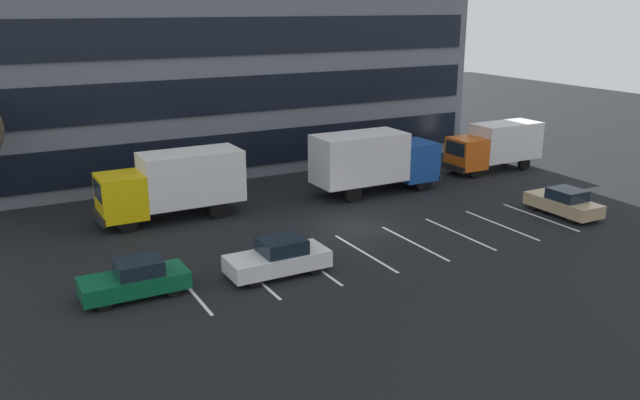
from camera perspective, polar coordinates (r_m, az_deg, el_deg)
The scene contains 9 objects.
ground_plane at distance 34.09m, azimuth 2.87°, elevation -2.42°, with size 120.00×120.00×0.00m, color black.
office_building at distance 48.44m, azimuth -8.54°, elevation 16.08°, with size 34.02×12.39×21.60m.
lot_markings at distance 31.47m, azimuth 6.05°, elevation -4.14°, with size 19.74×5.40×0.01m.
box_truck_blue at distance 39.98m, azimuth 4.67°, elevation 3.55°, with size 8.06×2.67×3.74m.
box_truck_yellow at distance 35.82m, azimuth -12.53°, elevation 1.50°, with size 7.71×2.55×3.57m.
box_truck_orange at distance 47.02m, azimuth 14.95°, elevation 4.67°, with size 7.00×2.32×3.25m.
sedan_forest at distance 27.08m, azimuth -15.68°, elevation -6.62°, with size 4.15×1.74×1.49m.
sedan_tan at distance 38.30m, azimuth 20.34°, elevation -0.20°, with size 1.75×4.18×1.50m.
sedan_white at distance 28.16m, azimuth -3.61°, elevation -5.00°, with size 4.38×1.83×1.57m.
Camera 1 is at (-16.95, -27.42, 11.09)m, focal length 37.00 mm.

